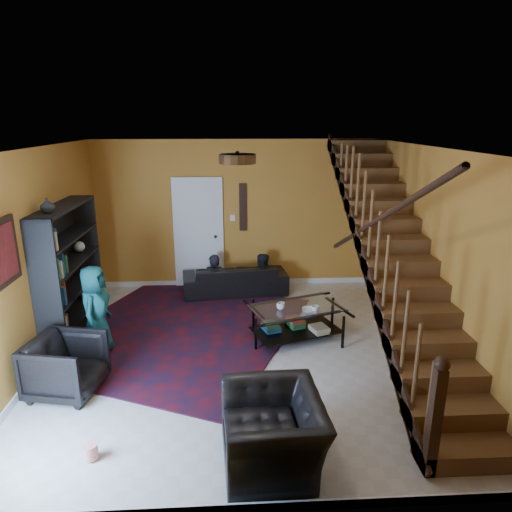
% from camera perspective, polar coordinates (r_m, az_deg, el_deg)
% --- Properties ---
extents(floor, '(5.50, 5.50, 0.00)m').
position_cam_1_polar(floor, '(6.56, -2.17, -11.91)').
color(floor, beige).
rests_on(floor, ground).
extents(room, '(5.50, 5.50, 5.50)m').
position_cam_1_polar(room, '(7.84, -12.22, -6.92)').
color(room, '#C5762B').
rests_on(room, ground).
extents(staircase, '(0.95, 5.02, 3.18)m').
position_cam_1_polar(staircase, '(6.41, 17.03, 0.17)').
color(staircase, brown).
rests_on(staircase, floor).
extents(bookshelf, '(0.35, 1.80, 2.00)m').
position_cam_1_polar(bookshelf, '(7.11, -22.13, -2.39)').
color(bookshelf, black).
rests_on(bookshelf, floor).
extents(door, '(0.82, 0.05, 2.05)m').
position_cam_1_polar(door, '(8.77, -7.17, 2.62)').
color(door, silver).
rests_on(door, floor).
extents(framed_picture, '(0.04, 0.74, 0.74)m').
position_cam_1_polar(framed_picture, '(5.64, -29.31, 0.21)').
color(framed_picture, maroon).
rests_on(framed_picture, room).
extents(wall_hanging, '(0.14, 0.03, 0.90)m').
position_cam_1_polar(wall_hanging, '(8.64, -1.63, 6.10)').
color(wall_hanging, black).
rests_on(wall_hanging, room).
extents(ceiling_fixture, '(0.40, 0.40, 0.10)m').
position_cam_1_polar(ceiling_fixture, '(4.98, -2.34, 12.05)').
color(ceiling_fixture, '#3F2814').
rests_on(ceiling_fixture, room).
extents(rug, '(4.43, 4.67, 0.02)m').
position_cam_1_polar(rug, '(7.26, -9.61, -9.12)').
color(rug, '#470C13').
rests_on(rug, floor).
extents(sofa, '(1.99, 0.96, 0.56)m').
position_cam_1_polar(sofa, '(8.55, -2.64, -2.84)').
color(sofa, black).
rests_on(sofa, floor).
extents(armchair_left, '(0.92, 0.90, 0.71)m').
position_cam_1_polar(armchair_left, '(5.96, -22.65, -12.57)').
color(armchair_left, black).
rests_on(armchair_left, floor).
extents(armchair_right, '(0.98, 1.10, 0.68)m').
position_cam_1_polar(armchair_right, '(4.58, 2.10, -21.05)').
color(armchair_right, black).
rests_on(armchair_right, floor).
extents(person_adult_a, '(0.47, 0.34, 1.20)m').
position_cam_1_polar(person_adult_a, '(8.65, -5.18, -3.59)').
color(person_adult_a, black).
rests_on(person_adult_a, sofa).
extents(person_adult_b, '(0.61, 0.48, 1.20)m').
position_cam_1_polar(person_adult_b, '(8.66, 0.67, -3.49)').
color(person_adult_b, black).
rests_on(person_adult_b, sofa).
extents(person_child, '(0.44, 0.65, 1.28)m').
position_cam_1_polar(person_child, '(6.65, -19.42, -6.42)').
color(person_child, '#175657').
rests_on(person_child, armchair_left).
extents(coffee_table, '(1.48, 1.15, 0.50)m').
position_cam_1_polar(coffee_table, '(6.85, 5.06, -7.97)').
color(coffee_table, black).
rests_on(coffee_table, floor).
extents(cup_a, '(0.16, 0.16, 0.10)m').
position_cam_1_polar(cup_a, '(6.65, 3.13, -6.29)').
color(cup_a, '#999999').
rests_on(cup_a, coffee_table).
extents(cup_b, '(0.14, 0.14, 0.10)m').
position_cam_1_polar(cup_b, '(6.59, 7.41, -6.64)').
color(cup_b, '#999999').
rests_on(cup_b, coffee_table).
extents(bowl, '(0.23, 0.23, 0.05)m').
position_cam_1_polar(bowl, '(6.62, 6.66, -6.75)').
color(bowl, '#999999').
rests_on(bowl, coffee_table).
extents(vase, '(0.18, 0.18, 0.19)m').
position_cam_1_polar(vase, '(6.39, -24.63, 5.77)').
color(vase, '#999999').
rests_on(vase, bookshelf).
extents(popcorn_bucket, '(0.15, 0.15, 0.15)m').
position_cam_1_polar(popcorn_bucket, '(5.01, -19.91, -21.99)').
color(popcorn_bucket, red).
rests_on(popcorn_bucket, rug).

